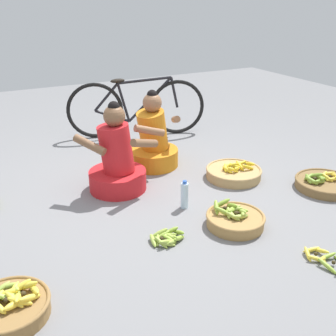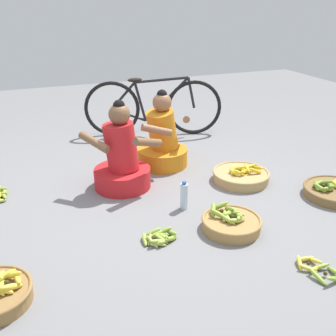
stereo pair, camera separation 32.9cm
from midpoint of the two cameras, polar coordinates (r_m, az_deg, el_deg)
ground_plane at (r=3.60m, az=-4.09°, el=-4.04°), size 10.00×10.00×0.00m
vendor_woman_front at (r=3.66m, az=-9.79°, el=0.73°), size 0.70×0.56×0.82m
vendor_woman_behind at (r=4.14m, az=-4.38°, el=3.59°), size 0.65×0.52×0.80m
bicycle_leaning at (r=5.06m, az=-6.35°, el=8.43°), size 1.64×0.57×0.73m
banana_basket_back_left at (r=3.15m, az=6.49°, el=-7.22°), size 0.46×0.46×0.17m
banana_basket_near_vendor at (r=3.93m, az=19.12°, el=-2.09°), size 0.55×0.55×0.16m
banana_basket_front_left at (r=2.58m, az=-25.30°, el=-17.44°), size 0.47×0.47×0.17m
banana_basket_back_right at (r=3.95m, az=6.94°, el=-0.67°), size 0.54×0.54×0.16m
loose_bananas_mid_left at (r=2.91m, az=18.31°, el=-12.12°), size 0.22×0.31×0.09m
loose_bananas_near_bicycle at (r=2.98m, az=-3.36°, el=-9.85°), size 0.28×0.21×0.09m
water_bottle at (r=3.36m, az=-0.46°, el=-3.93°), size 0.06×0.06×0.25m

